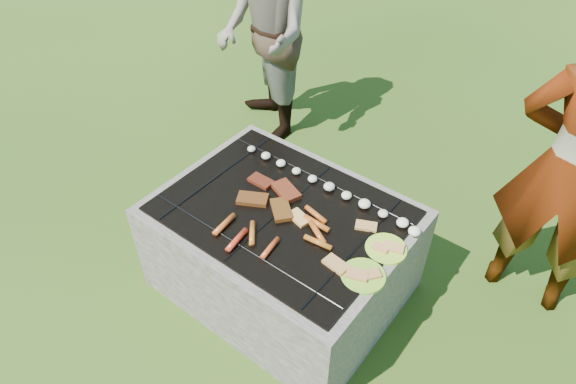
# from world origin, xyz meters

# --- Properties ---
(lawn) EXTENTS (60.00, 60.00, 0.00)m
(lawn) POSITION_xyz_m (0.00, 0.00, 0.00)
(lawn) COLOR #244110
(lawn) RESTS_ON ground
(fire_pit) EXTENTS (1.30, 1.00, 0.62)m
(fire_pit) POSITION_xyz_m (0.00, 0.00, 0.28)
(fire_pit) COLOR gray
(fire_pit) RESTS_ON ground
(mushrooms) EXTENTS (1.13, 0.08, 0.04)m
(mushrooms) POSITION_xyz_m (0.16, 0.28, 0.63)
(mushrooms) COLOR beige
(mushrooms) RESTS_ON fire_pit
(pork_slabs) EXTENTS (0.39, 0.31, 0.02)m
(pork_slabs) POSITION_xyz_m (-0.10, 0.04, 0.62)
(pork_slabs) COLOR maroon
(pork_slabs) RESTS_ON fire_pit
(sausages) EXTENTS (0.54, 0.49, 0.03)m
(sausages) POSITION_xyz_m (0.10, -0.14, 0.63)
(sausages) COLOR #D14222
(sausages) RESTS_ON fire_pit
(bread_on_grate) EXTENTS (0.45, 0.39, 0.02)m
(bread_on_grate) POSITION_xyz_m (0.30, -0.01, 0.62)
(bread_on_grate) COLOR #E6A976
(bread_on_grate) RESTS_ON fire_pit
(plate_far) EXTENTS (0.22, 0.22, 0.03)m
(plate_far) POSITION_xyz_m (0.56, 0.10, 0.61)
(plate_far) COLOR #E0FF3C
(plate_far) RESTS_ON fire_pit
(plate_near) EXTENTS (0.25, 0.25, 0.03)m
(plate_near) POSITION_xyz_m (0.56, -0.11, 0.61)
(plate_near) COLOR #DFF53A
(plate_near) RESTS_ON fire_pit
(cook) EXTENTS (0.68, 0.48, 1.77)m
(cook) POSITION_xyz_m (1.12, 0.85, 0.89)
(cook) COLOR gray
(cook) RESTS_ON ground
(bystander) EXTENTS (1.03, 0.99, 1.67)m
(bystander) POSITION_xyz_m (-1.09, 1.16, 0.84)
(bystander) COLOR #A99F8D
(bystander) RESTS_ON ground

